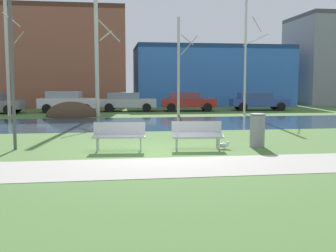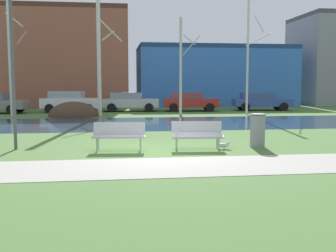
{
  "view_description": "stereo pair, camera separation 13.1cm",
  "coord_description": "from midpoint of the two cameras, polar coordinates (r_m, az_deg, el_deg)",
  "views": [
    {
      "loc": [
        -1.46,
        -11.78,
        2.06
      ],
      "look_at": [
        0.33,
        0.84,
        0.72
      ],
      "focal_mm": 43.16,
      "sensor_mm": 36.0,
      "label": 1
    },
    {
      "loc": [
        -1.33,
        -11.79,
        2.06
      ],
      "look_at": [
        0.33,
        0.84,
        0.72
      ],
      "focal_mm": 43.16,
      "sensor_mm": 36.0,
      "label": 2
    }
  ],
  "objects": [
    {
      "name": "paved_path_strip",
      "position": [
        10.08,
        0.02,
        -5.77
      ],
      "size": [
        60.0,
        2.43,
        0.01
      ],
      "primitive_type": "cube",
      "color": "#9E998E",
      "rests_on": "ground"
    },
    {
      "name": "soil_mound",
      "position": [
        26.04,
        -13.63,
        1.3
      ],
      "size": [
        3.13,
        3.02,
        1.88
      ],
      "primitive_type": "ellipsoid",
      "color": "#423021",
      "rests_on": "ground"
    },
    {
      "name": "bench_right",
      "position": [
        12.76,
        3.85,
        -1.17
      ],
      "size": [
        1.64,
        0.71,
        0.87
      ],
      "color": "#B2B5B7",
      "rests_on": "ground"
    },
    {
      "name": "ground_plane",
      "position": [
        21.93,
        -4.41,
        0.6
      ],
      "size": [
        120.0,
        120.0,
        0.0
      ],
      "primitive_type": "plane",
      "color": "#476B33"
    },
    {
      "name": "river_band",
      "position": [
        21.03,
        -4.25,
        0.38
      ],
      "size": [
        80.0,
        7.19,
        0.01
      ],
      "primitive_type": "cube",
      "color": "#2D475B",
      "rests_on": "ground"
    },
    {
      "name": "seagull",
      "position": [
        12.9,
        7.67,
        -2.66
      ],
      "size": [
        0.4,
        0.15,
        0.25
      ],
      "color": "white",
      "rests_on": "ground"
    },
    {
      "name": "building_blue_store",
      "position": [
        40.08,
        5.87,
        7.04
      ],
      "size": [
        14.61,
        7.7,
        5.6
      ],
      "color": "#3870C6",
      "rests_on": "ground"
    },
    {
      "name": "birch_left",
      "position": [
        25.84,
        -10.14,
        10.97
      ],
      "size": [
        1.6,
        2.44,
        8.59
      ],
      "color": "beige",
      "rests_on": "ground"
    },
    {
      "name": "bench_left",
      "position": [
        12.49,
        -7.21,
        -1.36
      ],
      "size": [
        1.64,
        0.71,
        0.87
      ],
      "color": "#B2B5B7",
      "rests_on": "ground"
    },
    {
      "name": "trash_bin",
      "position": [
        13.46,
        12.23,
        -0.53
      ],
      "size": [
        0.51,
        0.51,
        1.09
      ],
      "color": "gray",
      "rests_on": "ground"
    },
    {
      "name": "building_brick_low",
      "position": [
        38.75,
        -16.14,
        9.11
      ],
      "size": [
        13.03,
        8.2,
        8.63
      ],
      "color": "brown",
      "rests_on": "ground"
    },
    {
      "name": "parked_sedan_second_white",
      "position": [
        30.07,
        -14.08,
        3.44
      ],
      "size": [
        4.32,
        2.44,
        1.53
      ],
      "color": "silver",
      "rests_on": "ground"
    },
    {
      "name": "parked_hatch_third_silver",
      "position": [
        30.28,
        -5.88,
        3.5
      ],
      "size": [
        4.28,
        2.28,
        1.41
      ],
      "color": "#B2B5BC",
      "rests_on": "ground"
    },
    {
      "name": "streetlamp",
      "position": [
        13.54,
        -21.63,
        13.06
      ],
      "size": [
        0.32,
        0.32,
        5.79
      ],
      "color": "#4C4C51",
      "rests_on": "ground"
    },
    {
      "name": "birch_center",
      "position": [
        27.36,
        10.81,
        9.95
      ],
      "size": [
        1.58,
        2.51,
        7.83
      ],
      "color": "beige",
      "rests_on": "ground"
    },
    {
      "name": "birch_far_left",
      "position": [
        27.28,
        -21.87,
        9.59
      ],
      "size": [
        1.19,
        1.97,
        7.81
      ],
      "color": "beige",
      "rests_on": "ground"
    },
    {
      "name": "birch_center_left",
      "position": [
        26.69,
        1.43,
        8.59
      ],
      "size": [
        1.35,
        2.19,
        6.34
      ],
      "color": "beige",
      "rests_on": "ground"
    },
    {
      "name": "parked_wagon_fourth_red",
      "position": [
        30.46,
        2.62,
        3.53
      ],
      "size": [
        4.22,
        2.36,
        1.4
      ],
      "color": "maroon",
      "rests_on": "ground"
    },
    {
      "name": "parked_suv_fifth_blue",
      "position": [
        32.04,
        12.48,
        3.49
      ],
      "size": [
        4.55,
        2.29,
        1.35
      ],
      "color": "#2D4793",
      "rests_on": "ground"
    }
  ]
}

